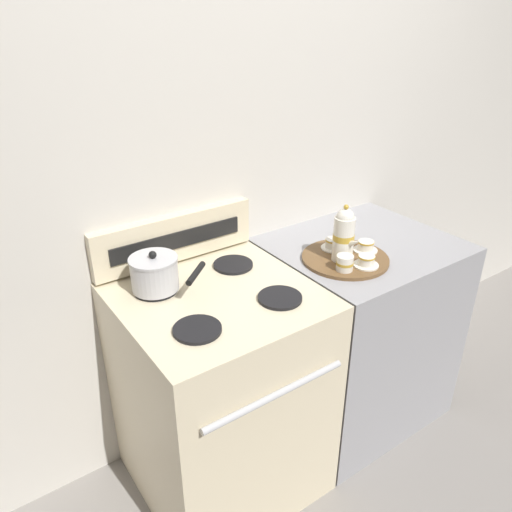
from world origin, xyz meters
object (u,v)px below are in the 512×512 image
Objects in this scene: stove at (221,393)px; creamer_jug at (345,263)px; serving_tray at (345,258)px; teapot at (344,235)px; saucepan at (155,273)px; teacup_front at (366,261)px; teacup_left at (366,246)px; teacup_right at (333,244)px.

creamer_jug is (0.49, -0.14, 0.50)m from stove.
teapot reaches higher than serving_tray.
teapot reaches higher than saucepan.
teapot is 0.13m from teacup_front.
teacup_left is at bearing -3.58° from serving_tray.
saucepan reaches higher than creamer_jug.
stove is 0.78m from teacup_front.
saucepan is 0.74m from teapot.
teacup_left reaches higher than stove.
teacup_right is at bearing 135.89° from teacup_left.
teacup_right is 1.48× the size of creamer_jug.
saucepan is 0.75m from teacup_right.
teacup_front is at bearing -135.30° from teacup_left.
stove is 13.70× the size of creamer_jug.
teapot reaches higher than creamer_jug.
serving_tray is at bearing -97.67° from teacup_right.
serving_tray reaches higher than stove.
saucepan is at bearing 170.11° from teacup_right.
teacup_front is 0.10m from creamer_jug.
creamer_jug is at bearing 165.33° from teacup_front.
creamer_jug is (-0.19, -0.07, 0.01)m from teacup_left.
teapot is at bearing 112.96° from teacup_front.
creamer_jug is at bearing -119.56° from teacup_right.
serving_tray is 0.09m from teacup_right.
serving_tray is at bearing 17.33° from teapot.
teapot reaches higher than teacup_front.
stove is 2.63× the size of serving_tray.
stove is 9.27× the size of teacup_right.
creamer_jug is (-0.09, 0.02, 0.01)m from teacup_front.
teapot is (-0.03, -0.01, 0.12)m from serving_tray.
creamer_jug is (-0.05, -0.07, -0.08)m from teapot.
teacup_front is (-0.10, -0.09, 0.00)m from teacup_left.
creamer_jug reaches higher than stove.
saucepan is (-0.16, 0.15, 0.53)m from stove.
teacup_right is at bearing -9.89° from saucepan.
saucepan is 0.71m from creamer_jug.
saucepan is 0.87m from teacup_left.
stove is 9.27× the size of teacup_left.
serving_tray is 0.12m from teapot.
teacup_front is (0.04, -0.09, -0.09)m from teapot.
teacup_right is (0.58, 0.02, 0.49)m from stove.
teacup_left and teacup_right have the same top height.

